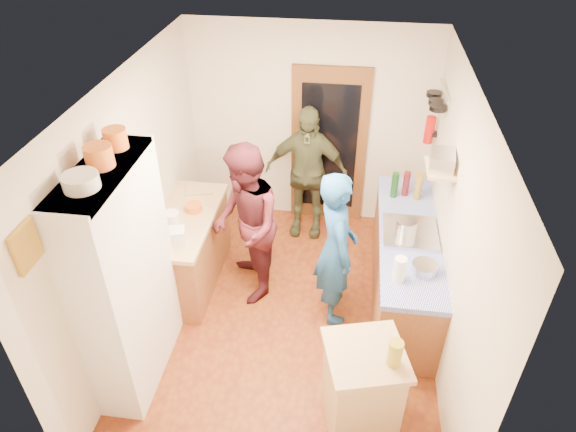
% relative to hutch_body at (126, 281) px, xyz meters
% --- Properties ---
extents(floor, '(3.00, 4.00, 0.02)m').
position_rel_hutch_body_xyz_m(floor, '(1.30, 0.80, -1.11)').
color(floor, brown).
rests_on(floor, ground).
extents(ceiling, '(3.00, 4.00, 0.02)m').
position_rel_hutch_body_xyz_m(ceiling, '(1.30, 0.80, 1.51)').
color(ceiling, silver).
rests_on(ceiling, ground).
extents(wall_back, '(3.00, 0.02, 2.60)m').
position_rel_hutch_body_xyz_m(wall_back, '(1.30, 2.81, 0.20)').
color(wall_back, beige).
rests_on(wall_back, ground).
extents(wall_front, '(3.00, 0.02, 2.60)m').
position_rel_hutch_body_xyz_m(wall_front, '(1.30, -1.21, 0.20)').
color(wall_front, beige).
rests_on(wall_front, ground).
extents(wall_left, '(0.02, 4.00, 2.60)m').
position_rel_hutch_body_xyz_m(wall_left, '(-0.21, 0.80, 0.20)').
color(wall_left, beige).
rests_on(wall_left, ground).
extents(wall_right, '(0.02, 4.00, 2.60)m').
position_rel_hutch_body_xyz_m(wall_right, '(2.81, 0.80, 0.20)').
color(wall_right, beige).
rests_on(wall_right, ground).
extents(door_frame, '(0.95, 0.06, 2.10)m').
position_rel_hutch_body_xyz_m(door_frame, '(1.55, 2.77, -0.05)').
color(door_frame, brown).
rests_on(door_frame, ground).
extents(door_glass, '(0.70, 0.02, 1.70)m').
position_rel_hutch_body_xyz_m(door_glass, '(1.55, 2.74, -0.05)').
color(door_glass, black).
rests_on(door_glass, door_frame).
extents(hutch_body, '(0.40, 1.20, 2.20)m').
position_rel_hutch_body_xyz_m(hutch_body, '(0.00, 0.00, 0.00)').
color(hutch_body, white).
rests_on(hutch_body, ground).
extents(hutch_top_shelf, '(0.40, 1.14, 0.04)m').
position_rel_hutch_body_xyz_m(hutch_top_shelf, '(0.00, 0.00, 1.08)').
color(hutch_top_shelf, white).
rests_on(hutch_top_shelf, hutch_body).
extents(plate_stack, '(0.25, 0.25, 0.11)m').
position_rel_hutch_body_xyz_m(plate_stack, '(0.00, -0.26, 1.15)').
color(plate_stack, white).
rests_on(plate_stack, hutch_top_shelf).
extents(orange_pot_a, '(0.21, 0.21, 0.17)m').
position_rel_hutch_body_xyz_m(orange_pot_a, '(0.00, 0.05, 1.18)').
color(orange_pot_a, orange).
rests_on(orange_pot_a, hutch_top_shelf).
extents(orange_pot_b, '(0.18, 0.18, 0.16)m').
position_rel_hutch_body_xyz_m(orange_pot_b, '(0.00, 0.34, 1.18)').
color(orange_pot_b, orange).
rests_on(orange_pot_b, hutch_top_shelf).
extents(left_counter_base, '(0.60, 1.40, 0.85)m').
position_rel_hutch_body_xyz_m(left_counter_base, '(0.10, 1.25, -0.68)').
color(left_counter_base, brown).
rests_on(left_counter_base, ground).
extents(left_counter_top, '(0.64, 1.44, 0.05)m').
position_rel_hutch_body_xyz_m(left_counter_top, '(0.10, 1.25, -0.23)').
color(left_counter_top, tan).
rests_on(left_counter_top, left_counter_base).
extents(toaster, '(0.28, 0.23, 0.19)m').
position_rel_hutch_body_xyz_m(toaster, '(0.15, 0.77, -0.11)').
color(toaster, white).
rests_on(toaster, left_counter_top).
extents(kettle, '(0.19, 0.19, 0.18)m').
position_rel_hutch_body_xyz_m(kettle, '(0.05, 1.06, -0.11)').
color(kettle, white).
rests_on(kettle, left_counter_top).
extents(orange_bowl, '(0.23, 0.23, 0.08)m').
position_rel_hutch_body_xyz_m(orange_bowl, '(0.18, 1.38, -0.16)').
color(orange_bowl, orange).
rests_on(orange_bowl, left_counter_top).
extents(chopping_board, '(0.35, 0.29, 0.02)m').
position_rel_hutch_body_xyz_m(chopping_board, '(0.12, 1.78, -0.19)').
color(chopping_board, tan).
rests_on(chopping_board, left_counter_top).
extents(right_counter_base, '(0.60, 2.20, 0.84)m').
position_rel_hutch_body_xyz_m(right_counter_base, '(2.50, 1.30, -0.68)').
color(right_counter_base, brown).
rests_on(right_counter_base, ground).
extents(right_counter_top, '(0.62, 2.22, 0.06)m').
position_rel_hutch_body_xyz_m(right_counter_top, '(2.50, 1.30, -0.23)').
color(right_counter_top, '#1A2BBE').
rests_on(right_counter_top, right_counter_base).
extents(hob, '(0.55, 0.58, 0.04)m').
position_rel_hutch_body_xyz_m(hob, '(2.50, 1.27, -0.18)').
color(hob, silver).
rests_on(hob, right_counter_top).
extents(pot_on_hob, '(0.21, 0.21, 0.14)m').
position_rel_hutch_body_xyz_m(pot_on_hob, '(2.45, 1.26, -0.09)').
color(pot_on_hob, silver).
rests_on(pot_on_hob, hob).
extents(bottle_a, '(0.10, 0.10, 0.30)m').
position_rel_hutch_body_xyz_m(bottle_a, '(2.35, 1.97, -0.05)').
color(bottle_a, '#143F14').
rests_on(bottle_a, right_counter_top).
extents(bottle_b, '(0.09, 0.09, 0.30)m').
position_rel_hutch_body_xyz_m(bottle_b, '(2.48, 2.02, -0.05)').
color(bottle_b, '#591419').
rests_on(bottle_b, right_counter_top).
extents(bottle_c, '(0.09, 0.09, 0.32)m').
position_rel_hutch_body_xyz_m(bottle_c, '(2.61, 1.96, -0.04)').
color(bottle_c, olive).
rests_on(bottle_c, right_counter_top).
extents(paper_towel, '(0.14, 0.14, 0.25)m').
position_rel_hutch_body_xyz_m(paper_towel, '(2.35, 0.55, -0.07)').
color(paper_towel, white).
rests_on(paper_towel, right_counter_top).
extents(mixing_bowl, '(0.30, 0.30, 0.09)m').
position_rel_hutch_body_xyz_m(mixing_bowl, '(2.60, 0.70, -0.15)').
color(mixing_bowl, silver).
rests_on(mixing_bowl, right_counter_top).
extents(island_base, '(0.67, 0.67, 0.86)m').
position_rel_hutch_body_xyz_m(island_base, '(2.07, -0.35, -0.67)').
color(island_base, tan).
rests_on(island_base, ground).
extents(island_top, '(0.76, 0.76, 0.05)m').
position_rel_hutch_body_xyz_m(island_top, '(2.07, -0.35, -0.22)').
color(island_top, tan).
rests_on(island_top, island_base).
extents(cutting_board, '(0.41, 0.36, 0.02)m').
position_rel_hutch_body_xyz_m(cutting_board, '(2.01, -0.31, -0.21)').
color(cutting_board, white).
rests_on(cutting_board, island_top).
extents(oil_jar, '(0.14, 0.14, 0.23)m').
position_rel_hutch_body_xyz_m(oil_jar, '(2.28, -0.41, -0.08)').
color(oil_jar, '#AD9E2D').
rests_on(oil_jar, island_top).
extents(pan_rail, '(0.02, 0.65, 0.02)m').
position_rel_hutch_body_xyz_m(pan_rail, '(2.76, 2.33, 0.95)').
color(pan_rail, silver).
rests_on(pan_rail, wall_right).
extents(pan_hang_a, '(0.18, 0.18, 0.05)m').
position_rel_hutch_body_xyz_m(pan_hang_a, '(2.70, 2.15, 0.82)').
color(pan_hang_a, black).
rests_on(pan_hang_a, pan_rail).
extents(pan_hang_b, '(0.16, 0.16, 0.05)m').
position_rel_hutch_body_xyz_m(pan_hang_b, '(2.70, 2.35, 0.80)').
color(pan_hang_b, black).
rests_on(pan_hang_b, pan_rail).
extents(pan_hang_c, '(0.17, 0.17, 0.05)m').
position_rel_hutch_body_xyz_m(pan_hang_c, '(2.70, 2.55, 0.81)').
color(pan_hang_c, black).
rests_on(pan_hang_c, pan_rail).
extents(wall_shelf, '(0.26, 0.42, 0.03)m').
position_rel_hutch_body_xyz_m(wall_shelf, '(2.67, 1.25, 0.60)').
color(wall_shelf, tan).
rests_on(wall_shelf, wall_right).
extents(radio, '(0.25, 0.32, 0.15)m').
position_rel_hutch_body_xyz_m(radio, '(2.67, 1.25, 0.69)').
color(radio, silver).
rests_on(radio, wall_shelf).
extents(ext_bracket, '(0.06, 0.10, 0.04)m').
position_rel_hutch_body_xyz_m(ext_bracket, '(2.77, 2.50, 0.35)').
color(ext_bracket, black).
rests_on(ext_bracket, wall_right).
extents(fire_extinguisher, '(0.11, 0.11, 0.32)m').
position_rel_hutch_body_xyz_m(fire_extinguisher, '(2.71, 2.50, 0.40)').
color(fire_extinguisher, red).
rests_on(fire_extinguisher, wall_right).
extents(picture_frame, '(0.03, 0.25, 0.30)m').
position_rel_hutch_body_xyz_m(picture_frame, '(-0.18, -0.75, 0.95)').
color(picture_frame, gold).
rests_on(picture_frame, wall_left).
extents(person_hob, '(0.57, 0.72, 1.74)m').
position_rel_hutch_body_xyz_m(person_hob, '(1.80, 0.95, -0.23)').
color(person_hob, '#1C4C8A').
rests_on(person_hob, ground).
extents(person_left, '(0.95, 1.07, 1.82)m').
position_rel_hutch_body_xyz_m(person_left, '(0.81, 1.23, -0.19)').
color(person_left, '#47171E').
rests_on(person_left, ground).
extents(person_back, '(1.04, 0.47, 1.75)m').
position_rel_hutch_body_xyz_m(person_back, '(1.32, 2.40, -0.23)').
color(person_back, '#3F4329').
rests_on(person_back, ground).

